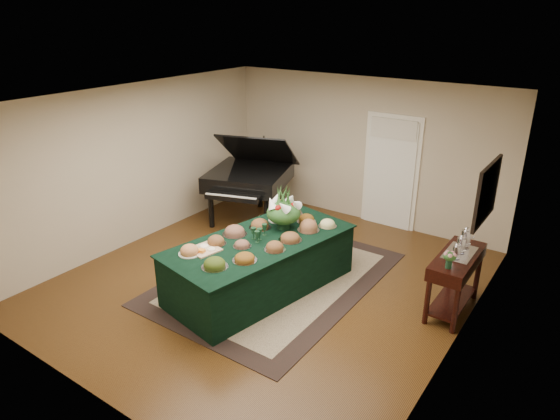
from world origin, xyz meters
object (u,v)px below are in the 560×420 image
Objects in this scene: buffet_table at (261,264)px; mahogany_sideboard at (456,268)px; grand_piano at (249,177)px; floral_centerpiece at (284,209)px.

mahogany_sideboard reaches higher than buffet_table.
buffet_table is 2.67m from mahogany_sideboard.
grand_piano is 1.69× the size of mahogany_sideboard.
grand_piano is (-1.75, 1.97, 0.46)m from buffet_table.
floral_centerpiece reaches higher than mahogany_sideboard.
buffet_table is 5.65× the size of floral_centerpiece.
grand_piano is at bearing 131.52° from buffet_table.
floral_centerpiece is at bearing 85.16° from buffet_table.
buffet_table is at bearing -157.25° from mahogany_sideboard.
grand_piano reaches higher than floral_centerpiece.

